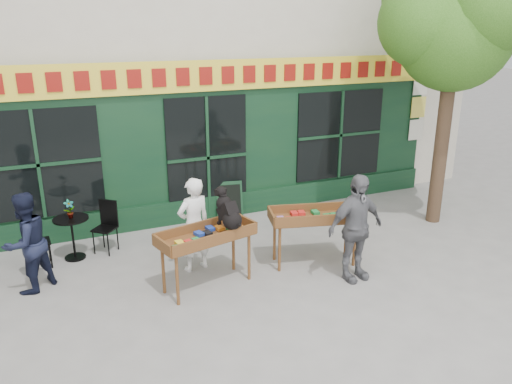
% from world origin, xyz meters
% --- Properties ---
extents(ground, '(80.00, 80.00, 0.00)m').
position_xyz_m(ground, '(0.00, 0.00, 0.00)').
color(ground, slate).
rests_on(ground, ground).
extents(street_tree, '(3.05, 2.90, 5.60)m').
position_xyz_m(street_tree, '(4.34, 0.36, 4.11)').
color(street_tree, '#382619').
rests_on(street_tree, ground).
extents(book_cart_center, '(1.60, 0.95, 0.99)m').
position_xyz_m(book_cart_center, '(-0.96, -0.44, 0.82)').
color(book_cart_center, brown).
rests_on(book_cart_center, ground).
extents(dog, '(0.47, 0.66, 0.60)m').
position_xyz_m(dog, '(-0.61, -0.49, 1.29)').
color(dog, black).
rests_on(dog, book_cart_center).
extents(woman, '(0.66, 0.51, 1.61)m').
position_xyz_m(woman, '(-0.96, 0.21, 0.80)').
color(woman, white).
rests_on(woman, ground).
extents(book_cart_right, '(1.61, 0.98, 0.99)m').
position_xyz_m(book_cart_right, '(0.98, -0.40, 0.82)').
color(book_cart_right, brown).
rests_on(book_cart_right, ground).
extents(man_right, '(1.07, 0.52, 1.77)m').
position_xyz_m(man_right, '(1.28, -1.15, 0.88)').
color(man_right, '#57585C').
rests_on(man_right, ground).
extents(bistro_table, '(0.60, 0.60, 0.76)m').
position_xyz_m(bistro_table, '(-2.80, 1.46, 0.54)').
color(bistro_table, black).
rests_on(bistro_table, ground).
extents(bistro_chair_left, '(0.39, 0.38, 0.95)m').
position_xyz_m(bistro_chair_left, '(-3.44, 1.35, 0.56)').
color(bistro_chair_left, black).
rests_on(bistro_chair_left, ground).
extents(bistro_chair_right, '(0.51, 0.51, 0.95)m').
position_xyz_m(bistro_chair_right, '(-2.19, 1.58, 0.56)').
color(bistro_chair_right, black).
rests_on(bistro_chair_right, ground).
extents(potted_plant, '(0.21, 0.17, 0.34)m').
position_xyz_m(potted_plant, '(-2.80, 1.46, 0.93)').
color(potted_plant, gray).
rests_on(potted_plant, bistro_table).
extents(man_left, '(0.98, 0.95, 1.59)m').
position_xyz_m(man_left, '(-3.50, 0.56, 0.79)').
color(man_left, black).
rests_on(man_left, ground).
extents(chalkboard, '(0.59, 0.29, 0.79)m').
position_xyz_m(chalkboard, '(0.43, 2.19, 0.40)').
color(chalkboard, black).
rests_on(chalkboard, ground).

